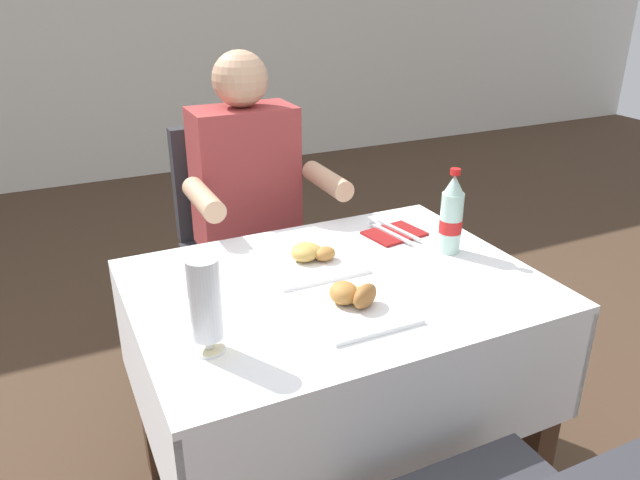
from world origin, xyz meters
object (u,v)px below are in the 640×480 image
beer_glass_left (205,303)px  cola_bottle_primary (451,216)px  seated_diner_far (252,210)px  napkin_cutlery_set (394,233)px  plate_near_camera (355,302)px  chair_far_diner_seat (243,240)px  plate_far_diner (309,257)px  main_dining_table (336,340)px

beer_glass_left → cola_bottle_primary: (0.78, 0.20, -0.01)m
seated_diner_far → napkin_cutlery_set: 0.56m
beer_glass_left → cola_bottle_primary: bearing=14.4°
seated_diner_far → cola_bottle_primary: bearing=-59.6°
plate_near_camera → chair_far_diner_seat: bearing=88.4°
chair_far_diner_seat → plate_near_camera: bearing=-91.6°
chair_far_diner_seat → napkin_cutlery_set: size_ratio=4.96×
plate_far_diner → beer_glass_left: size_ratio=1.18×
plate_near_camera → cola_bottle_primary: 0.46m
chair_far_diner_seat → main_dining_table: bearing=-90.0°
plate_near_camera → beer_glass_left: size_ratio=1.06×
napkin_cutlery_set → plate_near_camera: bearing=-133.1°
beer_glass_left → napkin_cutlery_set: 0.80m
main_dining_table → chair_far_diner_seat: bearing=90.0°
plate_near_camera → plate_far_diner: plate_near_camera is taller
main_dining_table → plate_far_diner: bearing=98.3°
chair_far_diner_seat → cola_bottle_primary: 0.90m
chair_far_diner_seat → beer_glass_left: chair_far_diner_seat is taller
cola_bottle_primary → plate_near_camera: bearing=-156.0°
chair_far_diner_seat → seated_diner_far: bearing=-87.8°
main_dining_table → plate_far_diner: 0.24m
seated_diner_far → cola_bottle_primary: 0.76m
main_dining_table → beer_glass_left: bearing=-156.7°
main_dining_table → chair_far_diner_seat: size_ratio=1.09×
seated_diner_far → plate_far_diner: seated_diner_far is taller
chair_far_diner_seat → napkin_cutlery_set: chair_far_diner_seat is taller
beer_glass_left → cola_bottle_primary: 0.80m
chair_far_diner_seat → cola_bottle_primary: (0.38, -0.75, 0.30)m
main_dining_table → napkin_cutlery_set: size_ratio=5.38×
beer_glass_left → chair_far_diner_seat: bearing=67.6°
beer_glass_left → plate_far_diner: bearing=38.8°
cola_bottle_primary → napkin_cutlery_set: (-0.08, 0.17, -0.10)m
plate_far_diner → beer_glass_left: 0.49m
main_dining_table → chair_far_diner_seat: chair_far_diner_seat is taller
main_dining_table → cola_bottle_primary: (0.38, 0.03, 0.29)m
beer_glass_left → plate_near_camera: bearing=2.8°
chair_far_diner_seat → cola_bottle_primary: size_ratio=3.87×
chair_far_diner_seat → plate_near_camera: chair_far_diner_seat is taller
chair_far_diner_seat → plate_far_diner: bearing=-91.7°
main_dining_table → beer_glass_left: (-0.39, -0.17, 0.30)m
main_dining_table → plate_far_diner: (-0.02, 0.13, 0.20)m
plate_near_camera → napkin_cutlery_set: 0.48m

